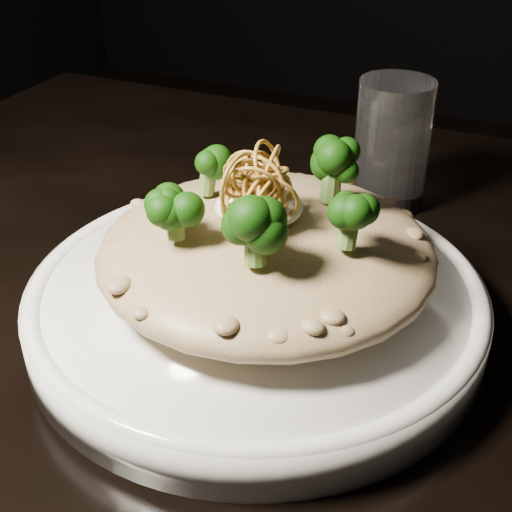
% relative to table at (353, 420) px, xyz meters
% --- Properties ---
extents(table, '(1.10, 0.80, 0.75)m').
position_rel_table_xyz_m(table, '(0.00, 0.00, 0.00)').
color(table, black).
rests_on(table, ground).
extents(plate, '(0.31, 0.31, 0.03)m').
position_rel_table_xyz_m(plate, '(-0.07, -0.02, 0.10)').
color(plate, white).
rests_on(plate, table).
extents(risotto, '(0.23, 0.23, 0.05)m').
position_rel_table_xyz_m(risotto, '(-0.07, -0.01, 0.14)').
color(risotto, brown).
rests_on(risotto, plate).
extents(broccoli, '(0.12, 0.12, 0.05)m').
position_rel_table_xyz_m(broccoli, '(-0.07, -0.02, 0.19)').
color(broccoli, black).
rests_on(broccoli, risotto).
extents(cheese, '(0.06, 0.06, 0.02)m').
position_rel_table_xyz_m(cheese, '(-0.07, -0.02, 0.17)').
color(cheese, white).
rests_on(cheese, risotto).
extents(shallots, '(0.06, 0.06, 0.04)m').
position_rel_table_xyz_m(shallots, '(-0.07, -0.02, 0.20)').
color(shallots, brown).
rests_on(shallots, cheese).
extents(drinking_glass, '(0.07, 0.07, 0.12)m').
position_rel_table_xyz_m(drinking_glass, '(-0.04, 0.20, 0.14)').
color(drinking_glass, white).
rests_on(drinking_glass, table).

